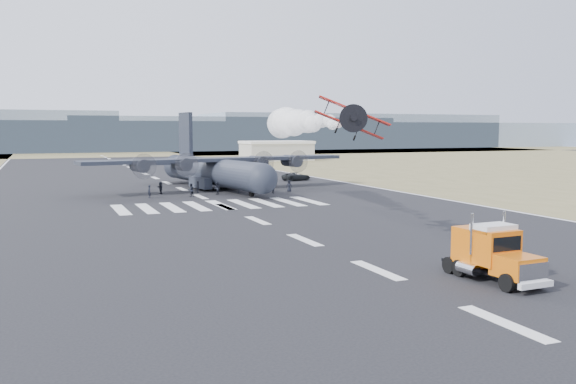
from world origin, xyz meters
TOP-DOWN VIEW (x-y plane):
  - ground at (0.00, 0.00)m, footprint 500.00×500.00m
  - scrub_far at (0.00, 230.00)m, footprint 500.00×80.00m
  - runway_markings at (0.00, 60.00)m, footprint 60.00×260.00m
  - ridge_seg_d at (0.00, 260.00)m, footprint 150.00×50.00m
  - ridge_seg_e at (65.00, 260.00)m, footprint 150.00×50.00m
  - ridge_seg_f at (130.00, 260.00)m, footprint 150.00×50.00m
  - ridge_seg_g at (195.00, 260.00)m, footprint 150.00×50.00m
  - hangar_right at (46.00, 150.00)m, footprint 20.50×12.50m
  - semi_truck at (5.14, 7.00)m, footprint 2.86×7.88m
  - aerobatic_biplane at (3.70, 22.91)m, footprint 6.00×5.86m
  - smoke_trail at (8.84, 48.54)m, footprint 8.17×31.30m
  - transport_aircraft at (4.66, 69.86)m, footprint 42.32×34.70m
  - support_vehicle at (23.01, 80.17)m, footprint 5.76×3.49m
  - crew_a at (11.04, 60.60)m, footprint 0.62×0.72m
  - crew_b at (2.84, 61.63)m, footprint 0.77×1.00m
  - crew_c at (6.52, 62.90)m, footprint 1.27×0.99m
  - crew_d at (0.89, 65.17)m, footprint 0.63×1.07m
  - crew_e at (13.88, 61.40)m, footprint 1.01×0.88m
  - crew_f at (-4.41, 66.03)m, footprint 0.85×1.71m
  - crew_g at (-6.82, 61.28)m, footprint 0.65×0.74m
  - crew_h at (-1.19, 60.65)m, footprint 1.02×0.80m

SIDE VIEW (x-z plane):
  - ground at x=0.00m, z-range 0.00..0.00m
  - scrub_far at x=0.00m, z-range 0.00..0.00m
  - runway_markings at x=0.00m, z-range 0.00..0.01m
  - support_vehicle at x=23.01m, z-range 0.00..1.50m
  - crew_d at x=0.89m, z-range 0.00..1.74m
  - crew_g at x=-6.82m, z-range 0.00..1.75m
  - crew_e at x=13.88m, z-range 0.00..1.76m
  - crew_f at x=-4.41m, z-range 0.00..1.77m
  - crew_c at x=6.52m, z-range 0.00..1.79m
  - crew_b at x=2.84m, z-range 0.00..1.82m
  - crew_a at x=11.04m, z-range 0.00..1.82m
  - crew_h at x=-1.19m, z-range 0.00..1.85m
  - semi_truck at x=5.14m, z-range -0.03..3.49m
  - hangar_right at x=46.00m, z-range 0.06..5.96m
  - transport_aircraft at x=4.66m, z-range -2.96..9.26m
  - ridge_seg_d at x=0.00m, z-range 0.00..13.00m
  - ridge_seg_g at x=195.00m, z-range 0.00..13.00m
  - ridge_seg_e at x=65.00m, z-range 0.00..15.00m
  - ridge_seg_f at x=130.00m, z-range 0.00..17.00m
  - aerobatic_biplane at x=3.70m, z-range 8.19..11.90m
  - smoke_trail at x=8.84m, z-range 8.27..12.27m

